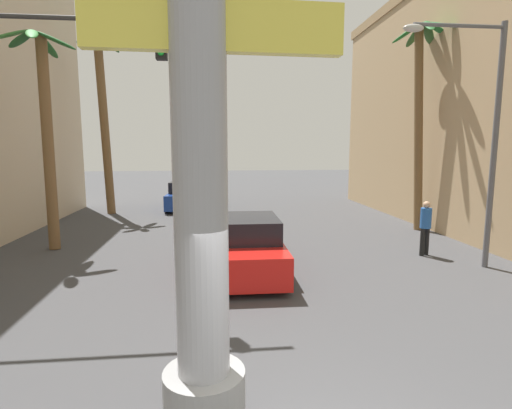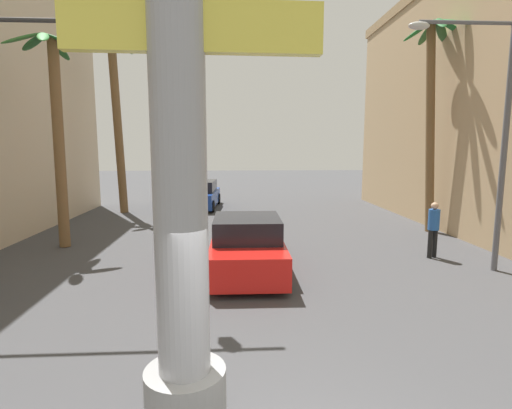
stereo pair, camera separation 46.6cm
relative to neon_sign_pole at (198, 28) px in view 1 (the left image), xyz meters
name	(u,v)px [view 1 (the left image)]	position (x,y,z in m)	size (l,w,h in m)	color
ground_plane	(244,249)	(1.15, 8.66, -4.73)	(94.80, 94.80, 0.00)	#424244
neon_sign_pole	(198,28)	(0.00, 0.00, 0.00)	(3.22, 1.02, 9.58)	#9E9EA3
street_lamp	(480,120)	(7.46, 5.84, -0.55)	(2.91, 0.28, 6.78)	#59595E
traffic_light_mast	(19,102)	(-3.95, 4.54, -0.33)	(5.60, 0.32, 6.22)	#333333
car_lead	(244,245)	(0.98, 6.34, -4.02)	(2.10, 4.96, 1.56)	black
car_far	(188,195)	(-1.33, 18.24, -3.99)	(2.27, 4.73, 1.56)	black
palm_tree_mid_right	(420,103)	(8.50, 11.11, 0.51)	(2.50, 2.53, 8.36)	brown
palm_tree_mid_left	(45,121)	(-5.39, 9.49, -0.41)	(2.48, 2.55, 7.22)	brown
palm_tree_far_left	(104,114)	(-5.32, 16.71, 0.39)	(2.43, 2.28, 8.98)	brown
pedestrian_mid_right	(426,224)	(6.84, 7.21, -3.70)	(0.43, 0.43, 1.76)	black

